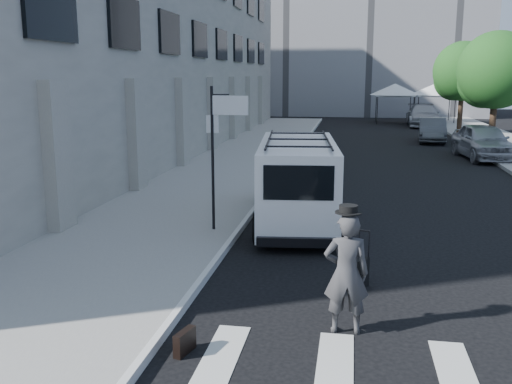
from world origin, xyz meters
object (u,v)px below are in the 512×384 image
(briefcase, at_px, (185,342))
(suitcase, at_px, (360,273))
(businessman, at_px, (346,274))
(parked_car_b, at_px, (432,130))
(parked_car_a, at_px, (483,141))
(cargo_van, at_px, (297,181))
(parked_car_c, at_px, (423,115))

(briefcase, height_order, suitcase, suitcase)
(businessman, height_order, suitcase, businessman)
(parked_car_b, bearing_deg, suitcase, -94.71)
(parked_car_a, bearing_deg, parked_car_b, 95.92)
(cargo_van, height_order, parked_car_c, cargo_van)
(businessman, height_order, parked_car_c, businessman)
(parked_car_b, bearing_deg, parked_car_c, 91.85)
(briefcase, relative_size, parked_car_b, 0.10)
(briefcase, relative_size, suitcase, 0.41)
(briefcase, relative_size, cargo_van, 0.07)
(suitcase, distance_m, parked_car_c, 35.63)
(businessman, distance_m, parked_car_b, 26.98)
(briefcase, bearing_deg, cargo_van, 98.66)
(parked_car_c, bearing_deg, cargo_van, -100.79)
(cargo_van, xyz_separation_m, parked_car_c, (6.70, 30.73, -0.32))
(businessman, xyz_separation_m, suitcase, (0.24, 1.96, -0.66))
(businessman, xyz_separation_m, parked_car_b, (4.65, 26.58, -0.25))
(cargo_van, bearing_deg, parked_car_b, 67.33)
(cargo_van, bearing_deg, parked_car_a, 54.78)
(businessman, relative_size, parked_car_c, 0.33)
(businessman, height_order, parked_car_a, businessman)
(briefcase, distance_m, parked_car_a, 22.51)
(briefcase, bearing_deg, parked_car_b, 91.17)
(cargo_van, bearing_deg, parked_car_c, 71.74)
(briefcase, bearing_deg, suitcase, 65.92)
(businessman, distance_m, briefcase, 2.61)
(businessman, xyz_separation_m, cargo_van, (-1.38, 6.48, 0.20))
(cargo_van, bearing_deg, suitcase, -76.25)
(suitcase, height_order, parked_car_a, parked_car_a)
(briefcase, xyz_separation_m, suitcase, (2.48, 3.04, 0.12))
(parked_car_c, bearing_deg, businessman, -96.63)
(parked_car_a, xyz_separation_m, parked_car_b, (-1.44, 6.76, -0.13))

